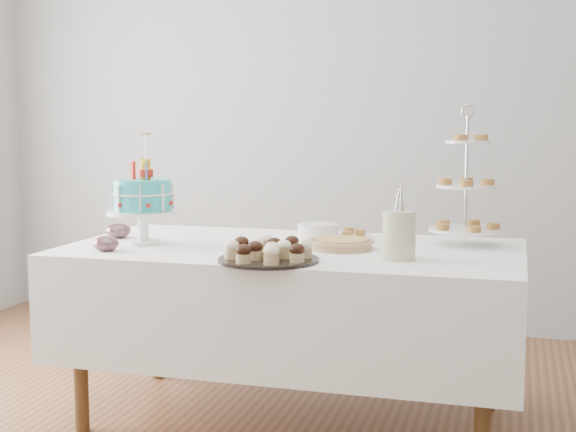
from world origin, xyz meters
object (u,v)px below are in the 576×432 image
(tiered_stand, at_px, (466,187))
(jam_bowl_b, at_px, (118,231))
(utensil_pitcher, at_px, (399,233))
(plate_stack, at_px, (318,232))
(pastry_plate, at_px, (343,234))
(birthday_cake, at_px, (143,214))
(table, at_px, (293,299))
(cupcake_tray, at_px, (268,250))
(pie, at_px, (341,243))
(jam_bowl_a, at_px, (106,244))

(tiered_stand, height_order, jam_bowl_b, tiered_stand)
(jam_bowl_b, height_order, utensil_pitcher, utensil_pitcher)
(plate_stack, bearing_deg, pastry_plate, 37.67)
(birthday_cake, relative_size, tiered_stand, 0.80)
(tiered_stand, relative_size, pastry_plate, 2.29)
(pastry_plate, bearing_deg, tiered_stand, -6.32)
(birthday_cake, bearing_deg, table, 32.63)
(utensil_pitcher, bearing_deg, cupcake_tray, -137.12)
(birthday_cake, bearing_deg, jam_bowl_b, 167.97)
(pie, bearing_deg, tiered_stand, 27.02)
(plate_stack, height_order, jam_bowl_a, plate_stack)
(jam_bowl_b, bearing_deg, utensil_pitcher, -9.33)
(utensil_pitcher, bearing_deg, birthday_cake, -162.81)
(cupcake_tray, relative_size, pastry_plate, 1.46)
(cupcake_tray, bearing_deg, utensil_pitcher, 21.51)
(tiered_stand, xyz_separation_m, utensil_pitcher, (-0.22, -0.44, -0.15))
(pie, xyz_separation_m, utensil_pitcher, (0.27, -0.19, 0.08))
(birthday_cake, relative_size, jam_bowl_a, 4.52)
(table, distance_m, pie, 0.33)
(cupcake_tray, distance_m, plate_stack, 0.61)
(birthday_cake, height_order, cupcake_tray, birthday_cake)
(jam_bowl_a, xyz_separation_m, utensil_pitcher, (1.19, 0.13, 0.07))
(pastry_plate, relative_size, jam_bowl_a, 2.49)
(table, bearing_deg, pastry_plate, 63.15)
(plate_stack, xyz_separation_m, jam_bowl_b, (-0.89, -0.20, -0.00))
(table, height_order, pastry_plate, pastry_plate)
(pastry_plate, distance_m, utensil_pitcher, 0.60)
(cupcake_tray, relative_size, jam_bowl_b, 3.33)
(tiered_stand, xyz_separation_m, jam_bowl_b, (-1.54, -0.22, -0.22))
(table, distance_m, plate_stack, 0.35)
(jam_bowl_b, bearing_deg, plate_stack, 12.87)
(birthday_cake, height_order, utensil_pitcher, birthday_cake)
(birthday_cake, bearing_deg, plate_stack, 48.57)
(plate_stack, xyz_separation_m, jam_bowl_a, (-0.76, -0.55, -0.01))
(cupcake_tray, xyz_separation_m, plate_stack, (0.04, 0.61, -0.01))
(birthday_cake, distance_m, cupcake_tray, 0.71)
(pie, relative_size, plate_stack, 1.49)
(pie, height_order, tiered_stand, tiered_stand)
(pastry_plate, relative_size, utensil_pitcher, 0.92)
(jam_bowl_b, relative_size, utensil_pitcher, 0.41)
(birthday_cake, xyz_separation_m, pie, (0.86, 0.10, -0.11))
(pie, relative_size, tiered_stand, 0.45)
(pie, relative_size, pastry_plate, 1.04)
(jam_bowl_a, bearing_deg, table, 24.86)
(table, bearing_deg, cupcake_tray, -88.44)
(utensil_pitcher, bearing_deg, tiered_stand, 84.43)
(utensil_pitcher, bearing_deg, jam_bowl_a, -152.24)
(table, relative_size, tiered_stand, 3.17)
(plate_stack, distance_m, jam_bowl_b, 0.92)
(cupcake_tray, xyz_separation_m, pie, (0.20, 0.37, -0.02))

